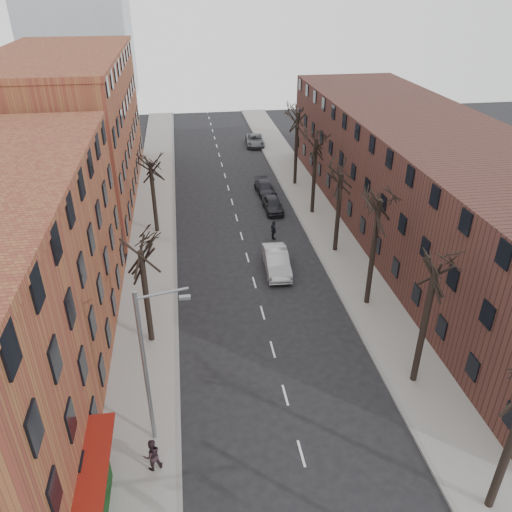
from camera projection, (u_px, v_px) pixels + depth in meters
name	position (u px, v px, depth m)	size (l,w,h in m)	color
sidewalk_left	(153.00, 227.00, 46.92)	(4.00, 90.00, 0.15)	gray
sidewalk_right	(318.00, 216.00, 48.99)	(4.00, 90.00, 0.15)	gray
building_left_far	(68.00, 132.00, 50.25)	(12.00, 28.00, 14.00)	brown
building_right	(426.00, 183.00, 43.31)	(12.00, 50.00, 10.00)	#462720
tree_right_a	(488.00, 506.00, 22.25)	(5.20, 5.20, 10.00)	black
tree_right_b	(413.00, 381.00, 29.15)	(5.20, 5.20, 10.80)	black
tree_right_c	(366.00, 304.00, 36.04)	(5.20, 5.20, 11.60)	black
tree_right_d	(335.00, 251.00, 42.94)	(5.20, 5.20, 10.00)	black
tree_right_e	(312.00, 213.00, 49.84)	(5.20, 5.20, 10.80)	black
tree_right_f	(295.00, 184.00, 56.74)	(5.20, 5.20, 11.60)	black
tree_left_a	(152.00, 341.00, 32.35)	(5.20, 5.20, 9.50)	black
tree_left_b	(157.00, 232.00, 46.14)	(5.20, 5.20, 9.50)	black
streetlight	(148.00, 363.00, 23.07)	(2.45, 0.22, 9.03)	slate
silver_sedan	(277.00, 261.00, 39.66)	(1.81, 5.19, 1.71)	#A3A5A9
parked_car_near	(273.00, 204.00, 49.93)	(1.71, 4.24, 1.44)	black
parked_car_mid	(265.00, 188.00, 53.99)	(1.81, 4.44, 1.29)	black
parked_car_far	(255.00, 140.00, 69.41)	(2.39, 5.19, 1.44)	#575A5E
pedestrian_b	(152.00, 455.00, 23.41)	(0.86, 0.67, 1.77)	black
pedestrian_crossing	(274.00, 230.00, 44.43)	(1.05, 0.44, 1.80)	black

